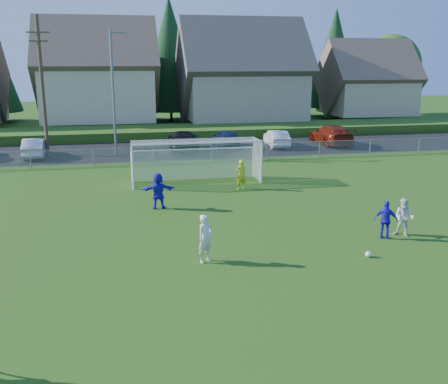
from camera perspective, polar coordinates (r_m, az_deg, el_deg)
The scene contains 20 objects.
ground at distance 15.81m, azimuth 6.03°, elevation -12.03°, with size 160.00×160.00×0.00m, color #193D0C.
asphalt_lot at distance 41.79m, azimuth -5.46°, elevation 4.63°, with size 60.00×60.00×0.00m, color black.
grass_embankment at distance 49.11m, azimuth -6.45°, elevation 6.52°, with size 70.00×6.00×0.80m, color #1E420F.
soccer_ball at distance 19.83m, azimuth 15.44°, elevation -6.54°, with size 0.22×0.22×0.22m, color white.
player_white_a at distance 18.47m, azimuth -2.06°, elevation -5.09°, with size 0.63×0.41×1.72m, color silver.
player_white_b at distance 22.32m, azimuth 19.01°, elevation -2.63°, with size 0.76×0.60×1.57m, color silver.
player_blue_a at distance 21.81m, azimuth 17.21°, elevation -2.92°, with size 0.90×0.38×1.54m, color #1F14C1.
player_blue_b at distance 25.19m, azimuth -7.17°, elevation 0.13°, with size 1.61×0.51×1.74m, color #1F14C1.
goalkeeper at distance 28.78m, azimuth 1.85°, elevation 1.92°, with size 0.59×0.39×1.63m, color #BCCB17.
car_b at distance 40.73m, azimuth -19.93°, elevation 4.56°, with size 1.46×4.18×1.38m, color silver.
car_d at distance 41.26m, azimuth -4.48°, elevation 5.60°, with size 2.16×5.30×1.54m, color black.
car_e at distance 42.43m, azimuth 0.23°, elevation 5.85°, with size 1.76×4.37×1.49m, color #132445.
car_f at distance 43.06m, azimuth 5.76°, elevation 5.82°, with size 1.44×4.12×1.36m, color white.
car_g at distance 44.89m, azimuth 11.58°, elevation 6.12°, with size 2.28×5.60×1.63m, color maroon.
soccer_goal at distance 30.32m, azimuth -3.10°, elevation 4.10°, with size 7.42×1.90×2.50m.
chainlink_fence at distance 36.30m, azimuth -4.50°, elevation 4.18°, with size 52.06×0.06×1.20m.
streetlight at distance 39.52m, azimuth -11.91°, elevation 10.90°, with size 1.38×0.18×9.00m.
utility_pole at distance 40.81m, azimuth -19.17°, elevation 10.95°, with size 1.60×0.26×10.00m.
houses_row at distance 56.29m, azimuth -5.34°, elevation 14.61°, with size 53.90×11.45×13.27m.
tree_row at distance 62.44m, azimuth -6.88°, elevation 14.15°, with size 65.98×12.36×13.80m.
Camera 1 is at (-4.45, -13.46, 7.00)m, focal length 42.00 mm.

